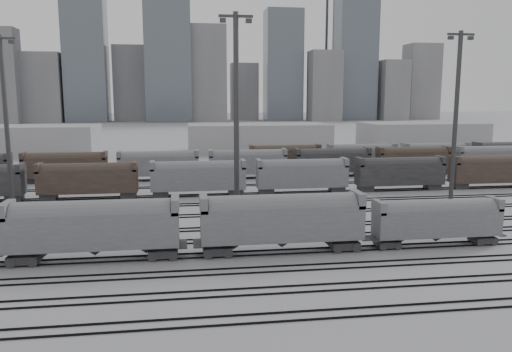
{
  "coord_description": "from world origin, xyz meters",
  "views": [
    {
      "loc": [
        -11.07,
        -47.22,
        15.74
      ],
      "look_at": [
        -0.58,
        25.73,
        4.0
      ],
      "focal_mm": 35.0,
      "sensor_mm": 36.0,
      "label": 1
    }
  ],
  "objects": [
    {
      "name": "hopper_car_a",
      "position": [
        -19.88,
        1.0,
        3.6
      ],
      "size": [
        16.3,
        3.24,
        5.83
      ],
      "color": "black",
      "rests_on": "ground"
    },
    {
      "name": "light_mast_d",
      "position": [
        27.5,
        19.78,
        13.19
      ],
      "size": [
        3.98,
        0.64,
        24.86
      ],
      "color": "#343436",
      "rests_on": "ground"
    },
    {
      "name": "crane_right",
      "position": [
        91.26,
        305.0,
        57.39
      ],
      "size": [
        42.0,
        1.8,
        100.0
      ],
      "color": "#343436",
      "rests_on": "ground"
    },
    {
      "name": "warehouse_left",
      "position": [
        -60.0,
        95.0,
        4.0
      ],
      "size": [
        50.0,
        18.0,
        8.0
      ],
      "primitive_type": "cube",
      "color": "#969799",
      "rests_on": "ground"
    },
    {
      "name": "ground",
      "position": [
        0.0,
        0.0,
        0.0
      ],
      "size": [
        900.0,
        900.0,
        0.0
      ],
      "primitive_type": "plane",
      "color": "#BCBDC2",
      "rests_on": "ground"
    },
    {
      "name": "hopper_car_c",
      "position": [
        15.27,
        1.0,
        3.02
      ],
      "size": [
        13.65,
        2.71,
        4.88
      ],
      "color": "black",
      "rests_on": "ground"
    },
    {
      "name": "bg_string_near",
      "position": [
        8.0,
        32.0,
        2.8
      ],
      "size": [
        151.0,
        3.0,
        5.6
      ],
      "color": "slate",
      "rests_on": "ground"
    },
    {
      "name": "warehouse_mid",
      "position": [
        10.0,
        95.0,
        4.0
      ],
      "size": [
        40.0,
        18.0,
        8.0
      ],
      "primitive_type": "cube",
      "color": "#969799",
      "rests_on": "ground"
    },
    {
      "name": "bg_string_far",
      "position": [
        35.5,
        56.0,
        2.8
      ],
      "size": [
        66.0,
        3.0,
        5.6
      ],
      "color": "#4C3930",
      "rests_on": "ground"
    },
    {
      "name": "crane_left",
      "position": [
        -28.74,
        305.0,
        57.39
      ],
      "size": [
        42.0,
        1.8,
        100.0
      ],
      "color": "#343436",
      "rests_on": "ground"
    },
    {
      "name": "hopper_car_b",
      "position": [
        -1.47,
        1.0,
        3.65
      ],
      "size": [
        16.53,
        3.28,
        5.91
      ],
      "color": "black",
      "rests_on": "ground"
    },
    {
      "name": "light_mast_b",
      "position": [
        -34.93,
        24.71,
        12.66
      ],
      "size": [
        3.82,
        0.61,
        23.87
      ],
      "color": "#343436",
      "rests_on": "ground"
    },
    {
      "name": "bg_string_mid",
      "position": [
        18.0,
        48.0,
        2.8
      ],
      "size": [
        151.0,
        3.0,
        5.6
      ],
      "color": "black",
      "rests_on": "ground"
    },
    {
      "name": "light_mast_c",
      "position": [
        -4.75,
        13.53,
        13.61
      ],
      "size": [
        4.11,
        0.66,
        25.66
      ],
      "color": "#343436",
      "rests_on": "ground"
    },
    {
      "name": "tracks",
      "position": [
        0.0,
        17.5,
        0.08
      ],
      "size": [
        220.0,
        71.5,
        0.16
      ],
      "color": "black",
      "rests_on": "ground"
    },
    {
      "name": "skyline",
      "position": [
        10.84,
        280.0,
        34.73
      ],
      "size": [
        316.0,
        22.4,
        95.0
      ],
      "color": "gray",
      "rests_on": "ground"
    },
    {
      "name": "warehouse_right",
      "position": [
        60.0,
        95.0,
        4.0
      ],
      "size": [
        35.0,
        18.0,
        8.0
      ],
      "primitive_type": "cube",
      "color": "#969799",
      "rests_on": "ground"
    }
  ]
}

